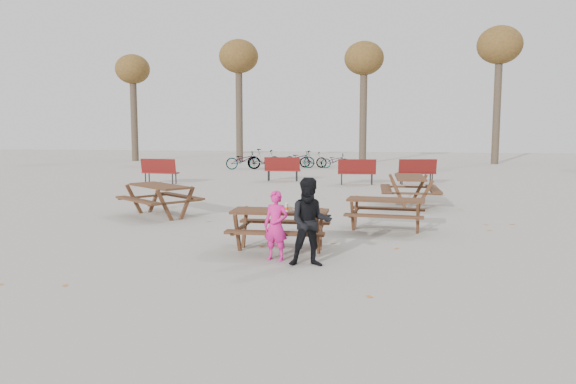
# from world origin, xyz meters

# --- Properties ---
(ground) EXTENTS (80.00, 80.00, 0.00)m
(ground) POSITION_xyz_m (0.00, 0.00, 0.00)
(ground) COLOR gray
(ground) RESTS_ON ground
(main_picnic_table) EXTENTS (1.80, 1.45, 0.78)m
(main_picnic_table) POSITION_xyz_m (0.00, 0.00, 0.59)
(main_picnic_table) COLOR #341F13
(main_picnic_table) RESTS_ON ground
(food_tray) EXTENTS (0.18, 0.11, 0.03)m
(food_tray) POSITION_xyz_m (0.20, -0.06, 0.79)
(food_tray) COLOR white
(food_tray) RESTS_ON main_picnic_table
(bread_roll) EXTENTS (0.14, 0.06, 0.05)m
(bread_roll) POSITION_xyz_m (0.20, -0.06, 0.83)
(bread_roll) COLOR tan
(bread_roll) RESTS_ON food_tray
(soda_bottle) EXTENTS (0.07, 0.07, 0.17)m
(soda_bottle) POSITION_xyz_m (0.15, -0.16, 0.85)
(soda_bottle) COLOR silver
(soda_bottle) RESTS_ON main_picnic_table
(child) EXTENTS (0.51, 0.40, 1.23)m
(child) POSITION_xyz_m (0.06, -0.77, 0.62)
(child) COLOR #DA1B7F
(child) RESTS_ON ground
(adult) EXTENTS (0.82, 0.68, 1.50)m
(adult) POSITION_xyz_m (0.70, -1.09, 0.75)
(adult) COLOR black
(adult) RESTS_ON ground
(picnic_table_east) EXTENTS (1.83, 1.54, 0.73)m
(picnic_table_east) POSITION_xyz_m (2.02, 2.32, 0.37)
(picnic_table_east) COLOR #341F13
(picnic_table_east) RESTS_ON ground
(picnic_table_north) EXTENTS (2.45, 2.40, 0.82)m
(picnic_table_north) POSITION_xyz_m (-3.77, 3.48, 0.41)
(picnic_table_north) COLOR #341F13
(picnic_table_north) RESTS_ON ground
(picnic_table_far) EXTENTS (1.67, 2.07, 0.88)m
(picnic_table_far) POSITION_xyz_m (2.77, 6.33, 0.44)
(picnic_table_far) COLOR #341F13
(picnic_table_far) RESTS_ON ground
(park_bench_row) EXTENTS (11.83, 2.49, 1.03)m
(park_bench_row) POSITION_xyz_m (-1.12, 12.29, 0.52)
(park_bench_row) COLOR maroon
(park_bench_row) RESTS_ON ground
(bicycle_row) EXTENTS (6.64, 2.95, 1.09)m
(bicycle_row) POSITION_xyz_m (-3.12, 20.02, 0.48)
(bicycle_row) COLOR black
(bicycle_row) RESTS_ON ground
(tree_row) EXTENTS (32.17, 3.52, 8.26)m
(tree_row) POSITION_xyz_m (0.90, 25.15, 6.19)
(tree_row) COLOR #382B21
(tree_row) RESTS_ON ground
(fallen_leaves) EXTENTS (11.00, 11.00, 0.01)m
(fallen_leaves) POSITION_xyz_m (0.50, 2.50, 0.00)
(fallen_leaves) COLOR #C5722F
(fallen_leaves) RESTS_ON ground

